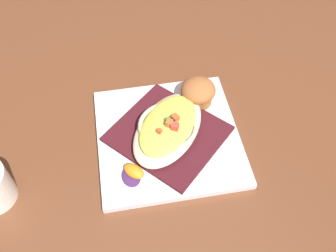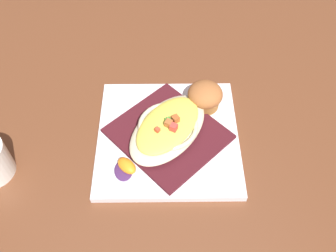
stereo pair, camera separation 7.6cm
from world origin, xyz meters
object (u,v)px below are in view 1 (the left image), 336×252
Objects in this scene: square_plate at (168,137)px; orange_garnish at (133,173)px; gratin_dish at (168,127)px; muffin at (198,92)px.

orange_garnish is (-0.09, -0.07, 0.02)m from square_plate.
muffin is (0.09, 0.07, 0.00)m from gratin_dish.
gratin_dish reaches higher than orange_garnish.
muffin is at bearing 37.64° from square_plate.
muffin reaches higher than square_plate.
square_plate is 0.12m from muffin.
square_plate is 1.27× the size of gratin_dish.
gratin_dish reaches higher than square_plate.
orange_garnish is at bearing -142.34° from square_plate.
square_plate is at bearing -142.36° from muffin.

